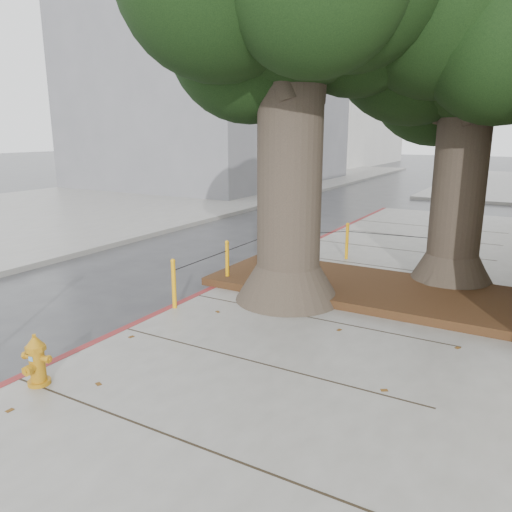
{
  "coord_description": "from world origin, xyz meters",
  "views": [
    {
      "loc": [
        3.79,
        -5.65,
        3.35
      ],
      "look_at": [
        -0.68,
        2.11,
        1.1
      ],
      "focal_mm": 35.0,
      "sensor_mm": 36.0,
      "label": 1
    }
  ],
  "objects": [
    {
      "name": "curb_red",
      "position": [
        -2.0,
        2.5,
        0.07
      ],
      "size": [
        0.14,
        26.0,
        0.16
      ],
      "primitive_type": "cube",
      "color": "maroon",
      "rests_on": "ground"
    },
    {
      "name": "building_far_white",
      "position": [
        -17.0,
        45.0,
        7.5
      ],
      "size": [
        12.0,
        18.0,
        15.0
      ],
      "primitive_type": "cube",
      "color": "silver",
      "rests_on": "ground"
    },
    {
      "name": "tree_far",
      "position": [
        2.64,
        5.32,
        5.02
      ],
      "size": [
        4.5,
        3.8,
        7.17
      ],
      "color": "#4C3F33",
      "rests_on": "sidewalk_main"
    },
    {
      "name": "building_far_grey",
      "position": [
        -15.0,
        22.0,
        6.0
      ],
      "size": [
        12.0,
        16.0,
        12.0
      ],
      "primitive_type": "cube",
      "color": "slate",
      "rests_on": "ground"
    },
    {
      "name": "sidewalk_opposite",
      "position": [
        -14.0,
        10.0,
        0.07
      ],
      "size": [
        14.0,
        60.0,
        0.15
      ],
      "primitive_type": "cube",
      "color": "slate",
      "rests_on": "ground"
    },
    {
      "name": "fire_hydrant",
      "position": [
        -1.59,
        -1.96,
        0.49
      ],
      "size": [
        0.37,
        0.35,
        0.69
      ],
      "rotation": [
        0.0,
        0.0,
        0.19
      ],
      "color": "#BD7E13",
      "rests_on": "sidewalk_main"
    },
    {
      "name": "car_dark",
      "position": [
        -10.84,
        18.64,
        0.63
      ],
      "size": [
        1.9,
        4.4,
        1.26
      ],
      "primitive_type": "imported",
      "rotation": [
        0.0,
        0.0,
        -0.03
      ],
      "color": "black",
      "rests_on": "ground"
    },
    {
      "name": "tree_near",
      "position": [
        0.03,
        2.82,
        5.39
      ],
      "size": [
        4.5,
        3.8,
        7.68
      ],
      "color": "#4C3F33",
      "rests_on": "sidewalk_main"
    },
    {
      "name": "bollard_ring",
      "position": [
        -0.87,
        4.38,
        0.66
      ],
      "size": [
        3.79,
        5.39,
        0.95
      ],
      "color": "#EFA10D",
      "rests_on": "sidewalk_main"
    },
    {
      "name": "ground",
      "position": [
        0.0,
        0.0,
        0.0
      ],
      "size": [
        140.0,
        140.0,
        0.0
      ],
      "primitive_type": "plane",
      "color": "#28282B",
      "rests_on": "ground"
    },
    {
      "name": "planter_bed",
      "position": [
        0.9,
        3.9,
        0.23
      ],
      "size": [
        6.4,
        2.6,
        0.16
      ],
      "primitive_type": "cube",
      "color": "black",
      "rests_on": "sidewalk_main"
    }
  ]
}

